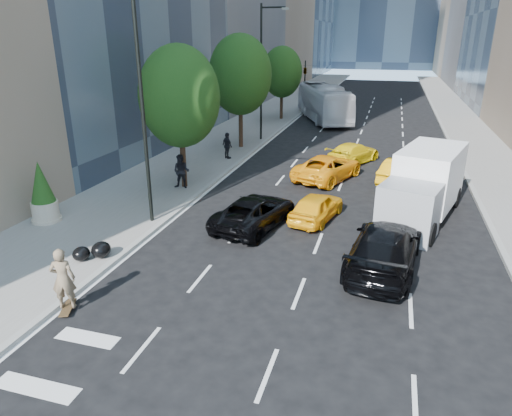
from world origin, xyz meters
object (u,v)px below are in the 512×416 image
(skateboarder, at_px, (64,283))
(city_bus, at_px, (324,102))
(black_sedan_mercedes, at_px, (385,248))
(planter_shrub, at_px, (42,193))
(black_sedan_lincoln, at_px, (255,212))
(box_truck, at_px, (424,185))

(skateboarder, relative_size, city_bus, 0.16)
(black_sedan_mercedes, bearing_deg, city_bus, -70.98)
(city_bus, bearing_deg, planter_shrub, -125.97)
(black_sedan_mercedes, height_order, city_bus, city_bus)
(black_sedan_lincoln, distance_m, city_bus, 28.34)
(black_sedan_lincoln, height_order, planter_shrub, planter_shrub)
(planter_shrub, bearing_deg, black_sedan_mercedes, -0.33)
(planter_shrub, bearing_deg, skateboarder, -46.25)
(black_sedan_lincoln, distance_m, black_sedan_mercedes, 6.09)
(skateboarder, xyz_separation_m, city_bus, (2.40, 36.30, 0.73))
(box_truck, bearing_deg, city_bus, 124.41)
(black_sedan_mercedes, bearing_deg, black_sedan_lincoln, -17.07)
(skateboarder, height_order, city_bus, city_bus)
(skateboarder, distance_m, box_truck, 15.40)
(city_bus, height_order, planter_shrub, city_bus)
(skateboarder, xyz_separation_m, box_truck, (10.68, 11.08, 0.61))
(box_truck, bearing_deg, planter_shrub, -145.09)
(planter_shrub, bearing_deg, black_sedan_lincoln, 14.69)
(skateboarder, distance_m, city_bus, 36.39)
(black_sedan_mercedes, xyz_separation_m, city_bus, (-6.78, 30.74, 0.90))
(black_sedan_lincoln, bearing_deg, skateboarder, 77.56)
(black_sedan_lincoln, xyz_separation_m, city_bus, (-1.20, 28.30, 1.04))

